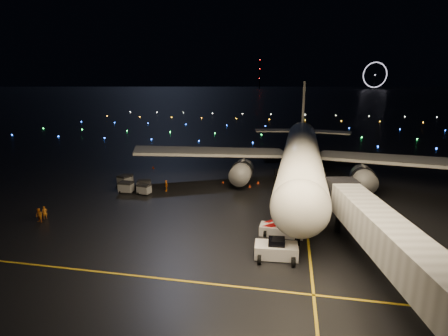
{
  "coord_description": "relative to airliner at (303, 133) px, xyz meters",
  "views": [
    {
      "loc": [
        9.42,
        -36.69,
        17.47
      ],
      "look_at": [
        0.17,
        12.0,
        5.0
      ],
      "focal_mm": 28.0,
      "sensor_mm": 36.0,
      "label": 1
    }
  ],
  "objects": [
    {
      "name": "safety_cone_3",
      "position": [
        -29.21,
        3.12,
        -8.28
      ],
      "size": [
        0.59,
        0.59,
        0.55
      ],
      "primitive_type": "cone",
      "rotation": [
        0.0,
        0.0,
        0.25
      ],
      "color": "#FC4612",
      "rests_on": "ground"
    },
    {
      "name": "airliner",
      "position": [
        0.0,
        0.0,
        0.0
      ],
      "size": [
        62.0,
        59.07,
        17.1
      ],
      "primitive_type": null,
      "rotation": [
        0.0,
        0.0,
        -0.03
      ],
      "color": "white",
      "rests_on": "ground"
    },
    {
      "name": "ferris_wheel",
      "position": [
        158.4,
        694.76,
        17.45
      ],
      "size": [
        49.33,
        16.8,
        52.0
      ],
      "primitive_type": null,
      "rotation": [
        0.0,
        0.0,
        0.26
      ],
      "color": "black",
      "rests_on": "ground"
    },
    {
      "name": "ground",
      "position": [
        -11.6,
        274.76,
        -8.55
      ],
      "size": [
        2000.0,
        2000.0,
        0.0
      ],
      "primitive_type": "plane",
      "color": "black",
      "rests_on": "ground"
    },
    {
      "name": "baggage_cart_3",
      "position": [
        -27.47,
        -12.55,
        -7.64
      ],
      "size": [
        2.17,
        1.54,
        1.82
      ],
      "primitive_type": "cube",
      "rotation": [
        0.0,
        0.0,
        -0.02
      ],
      "color": "gray",
      "rests_on": "ground"
    },
    {
      "name": "belt_loader",
      "position": [
        -2.61,
        -23.85,
        -6.77
      ],
      "size": [
        7.44,
        2.47,
        3.55
      ],
      "primitive_type": null,
      "rotation": [
        0.0,
        0.0,
        -0.06
      ],
      "color": "silver",
      "rests_on": "ground"
    },
    {
      "name": "safety_cone_0",
      "position": [
        -8.38,
        -5.96,
        -8.29
      ],
      "size": [
        0.54,
        0.54,
        0.53
      ],
      "primitive_type": "cone",
      "rotation": [
        0.0,
        0.0,
        0.19
      ],
      "color": "#FC4612",
      "rests_on": "ground"
    },
    {
      "name": "radio_mast",
      "position": [
        -71.6,
        714.76,
        23.45
      ],
      "size": [
        1.8,
        1.8,
        64.0
      ],
      "primitive_type": "cylinder",
      "color": "black",
      "rests_on": "ground"
    },
    {
      "name": "safety_cone_1",
      "position": [
        -7.21,
        -3.61,
        -8.28
      ],
      "size": [
        0.58,
        0.58,
        0.54
      ],
      "primitive_type": "cone",
      "rotation": [
        0.0,
        0.0,
        -0.25
      ],
      "color": "#FC4612",
      "rests_on": "ground"
    },
    {
      "name": "taxiway_lights",
      "position": [
        -11.6,
        80.76,
        -8.37
      ],
      "size": [
        164.0,
        92.0,
        0.36
      ],
      "primitive_type": null,
      "color": "black",
      "rests_on": "ground"
    },
    {
      "name": "pushback_tug",
      "position": [
        -3.0,
        -29.34,
        -7.53
      ],
      "size": [
        4.43,
        2.49,
        2.05
      ],
      "primitive_type": "cube",
      "rotation": [
        0.0,
        0.0,
        0.05
      ],
      "color": "silver",
      "rests_on": "ground"
    },
    {
      "name": "baggage_cart_4",
      "position": [
        -29.99,
        -8.47,
        -7.77
      ],
      "size": [
        2.17,
        1.84,
        1.56
      ],
      "primitive_type": "cube",
      "rotation": [
        0.0,
        0.0,
        -0.35
      ],
      "color": "gray",
      "rests_on": "ground"
    },
    {
      "name": "baggage_cart_0",
      "position": [
        -24.34,
        -12.76,
        -7.72
      ],
      "size": [
        2.18,
        1.72,
        1.66
      ],
      "primitive_type": "cube",
      "rotation": [
        0.0,
        0.0,
        -0.2
      ],
      "color": "gray",
      "rests_on": "ground"
    },
    {
      "name": "crew_b",
      "position": [
        -32.81,
        -25.78,
        -7.62
      ],
      "size": [
        1.04,
        0.88,
        1.86
      ],
      "primitive_type": "imported",
      "rotation": [
        0.0,
        0.0,
        -0.22
      ],
      "color": "orange",
      "rests_on": "ground"
    },
    {
      "name": "safety_cone_2",
      "position": [
        -13.25,
        -4.46,
        -8.33
      ],
      "size": [
        0.42,
        0.42,
        0.45
      ],
      "primitive_type": "cone",
      "rotation": [
        0.0,
        0.0,
        0.06
      ],
      "color": "#FC4612",
      "rests_on": "ground"
    },
    {
      "name": "lane_cross",
      "position": [
        -16.6,
        -35.24,
        -8.54
      ],
      "size": [
        60.0,
        0.25,
        0.02
      ],
      "primitive_type": "cube",
      "color": "gold",
      "rests_on": "ground"
    },
    {
      "name": "baggage_cart_2",
      "position": [
        -25.03,
        -11.16,
        -7.67
      ],
      "size": [
        2.37,
        1.93,
        1.76
      ],
      "primitive_type": "cube",
      "rotation": [
        0.0,
        0.0,
        0.26
      ],
      "color": "gray",
      "rests_on": "ground"
    },
    {
      "name": "crew_c",
      "position": [
        -21.48,
        -10.56,
        -7.65
      ],
      "size": [
        0.92,
        1.14,
        1.81
      ],
      "primitive_type": "imported",
      "rotation": [
        0.0,
        0.0,
        -1.03
      ],
      "color": "orange",
      "rests_on": "ground"
    },
    {
      "name": "baggage_cart_1",
      "position": [
        -29.68,
        -7.48,
        -7.78
      ],
      "size": [
        2.09,
        1.72,
        1.54
      ],
      "primitive_type": "cube",
      "rotation": [
        0.0,
        0.0,
        0.28
      ],
      "color": "gray",
      "rests_on": "ground"
    },
    {
      "name": "lane_centre",
      "position": [
        0.4,
        -10.24,
        -8.54
      ],
      "size": [
        0.25,
        80.0,
        0.02
      ],
      "primitive_type": "cube",
      "color": "gold",
      "rests_on": "ground"
    },
    {
      "name": "crew_a",
      "position": [
        -32.93,
        -24.59,
        -7.7
      ],
      "size": [
        0.71,
        0.74,
        1.7
      ],
      "primitive_type": "imported",
      "rotation": [
        0.0,
        0.0,
        0.87
      ],
      "color": "orange",
      "rests_on": "ground"
    }
  ]
}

